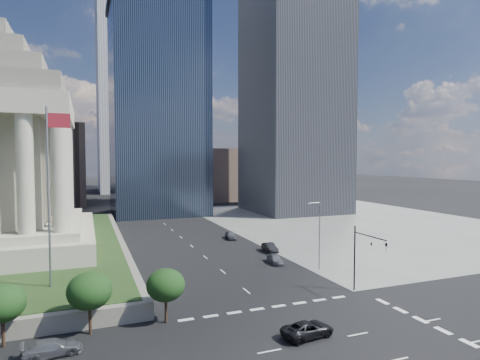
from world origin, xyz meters
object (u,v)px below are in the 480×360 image
traffic_signal_ne (364,251)px  suv_grey (52,348)px  pickup_truck (308,329)px  parked_sedan_near (275,259)px  parked_sedan_mid (270,248)px  flagpole (50,186)px  street_lamp_north (318,231)px  parked_sedan_far (231,235)px

traffic_signal_ne → suv_grey: traffic_signal_ne is taller
pickup_truck → suv_grey: pickup_truck is taller
parked_sedan_near → parked_sedan_mid: parked_sedan_mid is taller
traffic_signal_ne → suv_grey: size_ratio=1.71×
pickup_truck → parked_sedan_mid: 33.22m
flagpole → parked_sedan_near: flagpole is taller
street_lamp_north → suv_grey: size_ratio=2.14×
street_lamp_north → pickup_truck: 23.28m
parked_sedan_near → parked_sedan_far: (0.00, 20.23, 0.05)m
traffic_signal_ne → parked_sedan_mid: 24.33m
flagpole → parked_sedan_far: (30.83, 26.68, -12.34)m
traffic_signal_ne → parked_sedan_far: 37.41m
flagpole → parked_sedan_mid: flagpole is taller
street_lamp_north → parked_sedan_near: size_ratio=2.38×
pickup_truck → suv_grey: 21.88m
traffic_signal_ne → parked_sedan_near: (-3.50, 16.75, -4.53)m
pickup_truck → parked_sedan_far: parked_sedan_far is taller
traffic_signal_ne → pickup_truck: 14.87m
traffic_signal_ne → parked_sedan_near: size_ratio=1.90×
parked_sedan_far → suv_grey: bearing=-119.6°
parked_sedan_near → street_lamp_north: bearing=-45.1°
traffic_signal_ne → parked_sedan_near: bearing=101.8°
street_lamp_north → parked_sedan_far: size_ratio=2.21×
traffic_signal_ne → street_lamp_north: (0.83, 11.30, 0.41)m
traffic_signal_ne → suv_grey: (-33.46, -2.95, -4.57)m
pickup_truck → parked_sedan_near: parked_sedan_near is taller
traffic_signal_ne → pickup_truck: bearing=-148.3°
pickup_truck → parked_sedan_mid: (11.05, 31.33, 0.06)m
suv_grey → parked_sedan_far: parked_sedan_far is taller
street_lamp_north → parked_sedan_far: 26.49m
parked_sedan_near → flagpole: bearing=-161.8°
pickup_truck → parked_sedan_far: size_ratio=1.11×
traffic_signal_ne → suv_grey: bearing=-175.0°
pickup_truck → parked_sedan_mid: bearing=-26.8°
traffic_signal_ne → street_lamp_north: street_lamp_north is taller
traffic_signal_ne → pickup_truck: traffic_signal_ne is taller
street_lamp_north → parked_sedan_far: street_lamp_north is taller
parked_sedan_near → parked_sedan_far: size_ratio=0.93×
traffic_signal_ne → parked_sedan_mid: size_ratio=1.74×
traffic_signal_ne → parked_sedan_near: 17.70m
parked_sedan_far → parked_sedan_mid: bearing=-71.9°
parked_sedan_near → parked_sedan_mid: (2.50, 7.14, 0.04)m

